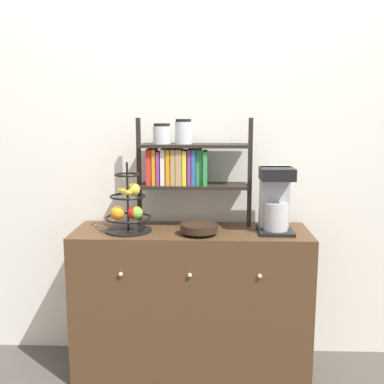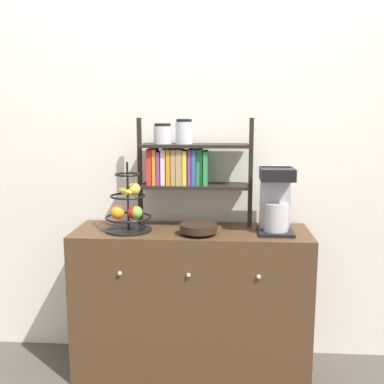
# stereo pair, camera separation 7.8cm
# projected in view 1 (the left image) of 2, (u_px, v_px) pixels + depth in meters

# --- Properties ---
(wall_back) EXTENTS (7.00, 0.05, 2.60)m
(wall_back) POSITION_uv_depth(u_px,v_px,m) (193.00, 145.00, 2.68)
(wall_back) COLOR silver
(wall_back) RESTS_ON ground_plane
(sideboard) EXTENTS (1.32, 0.44, 0.84)m
(sideboard) POSITION_uv_depth(u_px,v_px,m) (191.00, 301.00, 2.58)
(sideboard) COLOR #4C331E
(sideboard) RESTS_ON ground_plane
(coffee_maker) EXTENTS (0.19, 0.23, 0.36)m
(coffee_maker) POSITION_uv_depth(u_px,v_px,m) (275.00, 199.00, 2.46)
(coffee_maker) COLOR black
(coffee_maker) RESTS_ON sideboard
(fruit_stand) EXTENTS (0.26, 0.26, 0.38)m
(fruit_stand) POSITION_uv_depth(u_px,v_px,m) (129.00, 209.00, 2.46)
(fruit_stand) COLOR black
(fruit_stand) RESTS_ON sideboard
(wooden_bowl) EXTENTS (0.20, 0.20, 0.06)m
(wooden_bowl) POSITION_uv_depth(u_px,v_px,m) (199.00, 228.00, 2.41)
(wooden_bowl) COLOR black
(wooden_bowl) RESTS_ON sideboard
(shelf_hutch) EXTENTS (0.66, 0.20, 0.62)m
(shelf_hutch) POSITION_uv_depth(u_px,v_px,m) (182.00, 162.00, 2.55)
(shelf_hutch) COLOR black
(shelf_hutch) RESTS_ON sideboard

